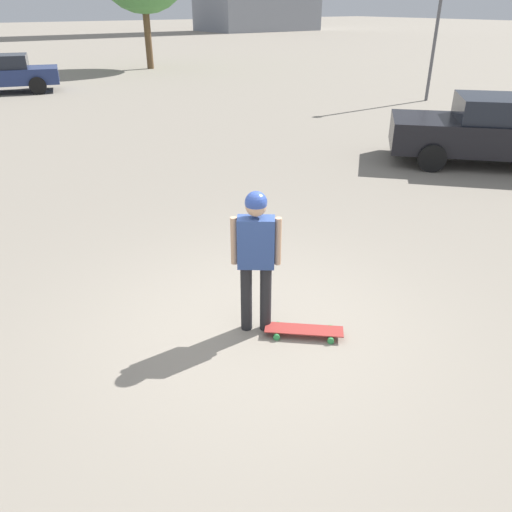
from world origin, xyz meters
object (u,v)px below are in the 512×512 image
object	(u,v)px
person	(256,249)
car_parked_near	(498,130)
skateboard	(304,330)
car_parked_far	(1,73)

from	to	relation	value
person	car_parked_near	size ratio (longest dim) A/B	0.36
skateboard	car_parked_far	world-z (taller)	car_parked_far
car_parked_near	skateboard	bearing A→B (deg)	65.35
skateboard	car_parked_near	size ratio (longest dim) A/B	0.17
person	car_parked_far	size ratio (longest dim) A/B	0.34
skateboard	car_parked_near	distance (m)	8.43
skateboard	car_parked_near	xyz separation A→B (m)	(2.79, -7.92, 0.70)
person	car_parked_near	distance (m)	8.62
person	skateboard	world-z (taller)	person
skateboard	car_parked_far	bearing A→B (deg)	-50.77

